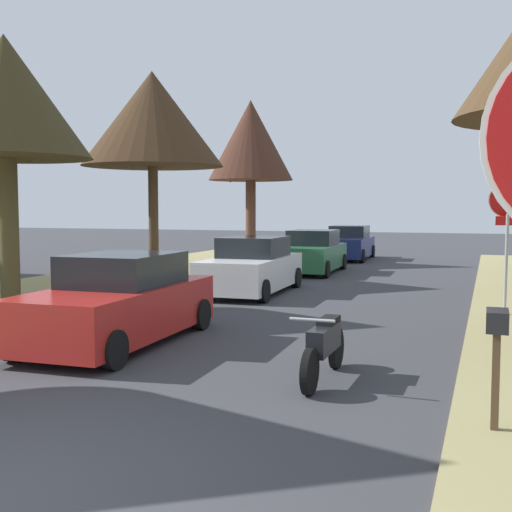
# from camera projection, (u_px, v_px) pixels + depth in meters

# --- Properties ---
(stop_sign_far) EXTENTS (0.81, 0.66, 2.92)m
(stop_sign_far) POSITION_uv_depth(u_px,v_px,m) (507.00, 218.00, 13.85)
(stop_sign_far) COLOR #9EA0A5
(stop_sign_far) RESTS_ON grass_verge_right
(street_tree_left_mid_a) EXTENTS (3.74, 3.74, 6.14)m
(street_tree_left_mid_a) POSITION_uv_depth(u_px,v_px,m) (5.00, 99.00, 13.99)
(street_tree_left_mid_a) COLOR #484226
(street_tree_left_mid_a) RESTS_ON grass_verge_left
(street_tree_left_mid_b) EXTENTS (4.48, 4.48, 6.64)m
(street_tree_left_mid_b) POSITION_uv_depth(u_px,v_px,m) (152.00, 120.00, 20.04)
(street_tree_left_mid_b) COLOR #4A3623
(street_tree_left_mid_b) RESTS_ON grass_verge_left
(street_tree_left_far) EXTENTS (3.63, 3.63, 6.93)m
(street_tree_left_far) POSITION_uv_depth(u_px,v_px,m) (251.00, 142.00, 27.10)
(street_tree_left_far) COLOR brown
(street_tree_left_far) RESTS_ON grass_verge_left
(parked_sedan_red) EXTENTS (2.09, 4.47, 1.57)m
(parked_sedan_red) POSITION_uv_depth(u_px,v_px,m) (119.00, 302.00, 11.17)
(parked_sedan_red) COLOR red
(parked_sedan_red) RESTS_ON ground
(parked_sedan_white) EXTENTS (2.09, 4.47, 1.57)m
(parked_sedan_white) POSITION_uv_depth(u_px,v_px,m) (252.00, 267.00, 17.81)
(parked_sedan_white) COLOR white
(parked_sedan_white) RESTS_ON ground
(parked_sedan_green) EXTENTS (2.09, 4.47, 1.57)m
(parked_sedan_green) POSITION_uv_depth(u_px,v_px,m) (312.00, 253.00, 23.52)
(parked_sedan_green) COLOR #28663D
(parked_sedan_green) RESTS_ON ground
(parked_sedan_navy) EXTENTS (2.09, 4.47, 1.57)m
(parked_sedan_navy) POSITION_uv_depth(u_px,v_px,m) (349.00, 244.00, 29.55)
(parked_sedan_navy) COLOR navy
(parked_sedan_navy) RESTS_ON ground
(parked_motorcycle) EXTENTS (0.60, 2.05, 0.97)m
(parked_motorcycle) POSITION_uv_depth(u_px,v_px,m) (324.00, 346.00, 8.77)
(parked_motorcycle) COLOR black
(parked_motorcycle) RESTS_ON ground
(curbside_mailbox) EXTENTS (0.22, 0.44, 1.27)m
(curbside_mailbox) POSITION_uv_depth(u_px,v_px,m) (497.00, 335.00, 6.62)
(curbside_mailbox) COLOR brown
(curbside_mailbox) RESTS_ON grass_verge_right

